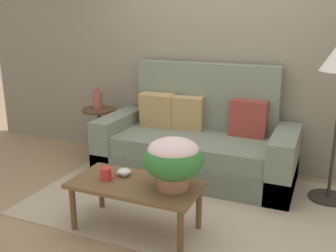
% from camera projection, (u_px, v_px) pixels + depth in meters
% --- Properties ---
extents(ground_plane, '(14.00, 14.00, 0.00)m').
position_uv_depth(ground_plane, '(180.00, 208.00, 3.41)').
color(ground_plane, '#997A56').
extents(wall_back, '(6.40, 0.12, 2.74)m').
position_uv_depth(wall_back, '(224.00, 43.00, 4.14)').
color(wall_back, gray).
rests_on(wall_back, ground).
extents(area_rug, '(2.78, 1.76, 0.01)m').
position_uv_depth(area_rug, '(187.00, 200.00, 3.55)').
color(area_rug, tan).
rests_on(area_rug, ground).
extents(couch, '(2.04, 0.86, 1.17)m').
position_uv_depth(couch, '(196.00, 144.00, 4.07)').
color(couch, '#626B59').
rests_on(couch, ground).
extents(coffee_table, '(1.01, 0.51, 0.41)m').
position_uv_depth(coffee_table, '(136.00, 189.00, 2.98)').
color(coffee_table, brown).
rests_on(coffee_table, ground).
extents(side_table, '(0.40, 0.40, 0.59)m').
position_uv_depth(side_table, '(99.00, 124.00, 4.58)').
color(side_table, '#4C331E').
rests_on(side_table, ground).
extents(potted_plant, '(0.45, 0.45, 0.38)m').
position_uv_depth(potted_plant, '(173.00, 159.00, 2.82)').
color(potted_plant, '#A36B4C').
rests_on(potted_plant, coffee_table).
extents(coffee_mug, '(0.13, 0.09, 0.10)m').
position_uv_depth(coffee_mug, '(106.00, 174.00, 3.01)').
color(coffee_mug, red).
rests_on(coffee_mug, coffee_table).
extents(snack_bowl, '(0.12, 0.12, 0.06)m').
position_uv_depth(snack_bowl, '(124.00, 172.00, 3.09)').
color(snack_bowl, silver).
rests_on(snack_bowl, coffee_table).
extents(table_vase, '(0.12, 0.12, 0.26)m').
position_uv_depth(table_vase, '(97.00, 100.00, 4.51)').
color(table_vase, '#934C42').
rests_on(table_vase, side_table).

